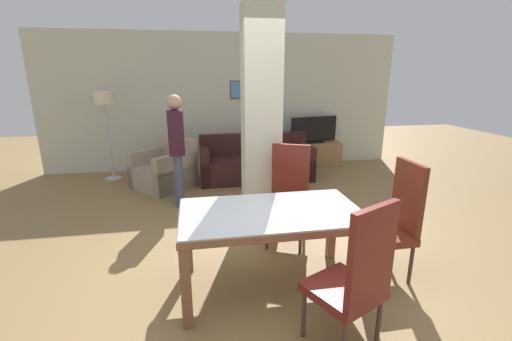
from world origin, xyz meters
The scene contains 15 objects.
ground_plane centered at (0.00, 0.00, 0.00)m, with size 18.00×18.00×0.00m, color olive.
back_wall centered at (0.00, 4.38, 1.35)m, with size 7.20×0.09×2.70m.
divider_pillar centered at (0.18, 1.39, 1.35)m, with size 0.45×0.39×2.70m.
dining_table centered at (0.00, 0.00, 0.61)m, with size 1.60×0.91×0.77m.
dining_chair_far_right centered at (0.40, 0.87, 0.59)m, with size 0.61×0.61×1.15m.
dining_chair_head_right centered at (1.21, 0.00, 0.59)m, with size 0.46×0.46×1.15m.
dining_chair_near_right centered at (0.40, -0.84, 0.59)m, with size 0.61×0.61×1.15m.
sofa centered at (0.46, 3.40, 0.28)m, with size 2.06×0.86×0.81m.
armchair centered at (-1.18, 3.18, 0.29)m, with size 1.19×1.19×0.84m.
coffee_table centered at (0.59, 2.36, 0.23)m, with size 0.59×0.55×0.45m.
bottle centered at (0.66, 2.38, 0.55)m, with size 0.07×0.07×0.25m.
tv_stand centered at (1.83, 4.10, 0.25)m, with size 1.18×0.40×0.50m.
tv_screen centered at (1.83, 4.10, 0.77)m, with size 1.04×0.28×0.55m.
floor_lamp centered at (-2.19, 3.83, 1.36)m, with size 0.33×0.33×1.62m.
standing_person centered at (-0.90, 2.28, 0.94)m, with size 0.24×0.39×1.64m.
Camera 1 is at (-0.62, -2.73, 1.93)m, focal length 24.00 mm.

